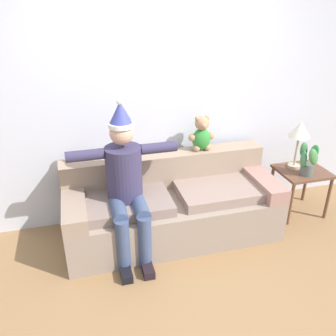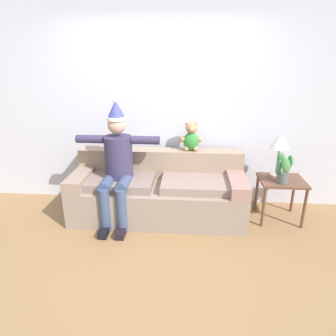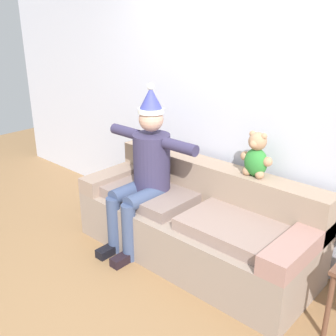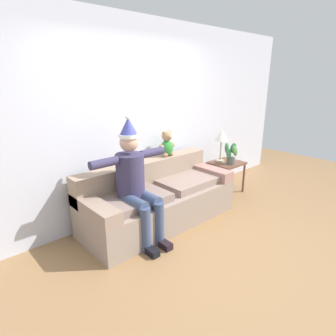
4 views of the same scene
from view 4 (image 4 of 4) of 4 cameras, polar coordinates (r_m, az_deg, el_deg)
ground_plane at (r=3.44m, az=9.79°, el=-16.39°), size 10.00×10.00×0.00m
back_wall at (r=4.02m, az=-7.00°, el=9.53°), size 7.00×0.10×2.70m
couch at (r=3.91m, az=-2.05°, el=-6.23°), size 2.17×0.85×0.81m
person_seated at (r=3.35m, az=-6.66°, el=-2.35°), size 1.02×0.77×1.52m
teddy_bear at (r=4.14m, az=-0.22°, el=4.72°), size 0.29×0.17×0.38m
side_table at (r=4.93m, az=11.66°, el=0.20°), size 0.54×0.48×0.54m
table_lamp at (r=4.81m, az=10.73°, el=6.21°), size 0.24×0.24×0.55m
potted_plant at (r=4.77m, az=12.56°, el=2.83°), size 0.20×0.24×0.36m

